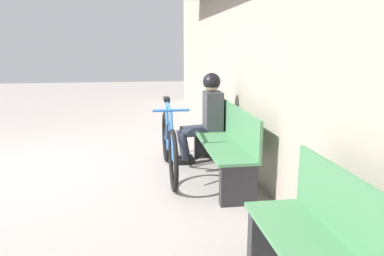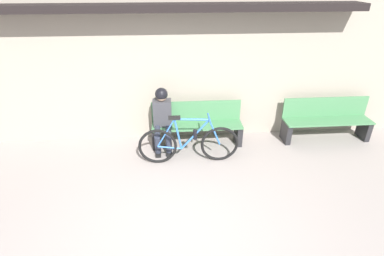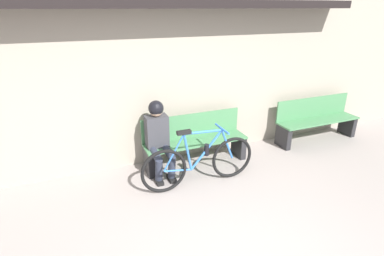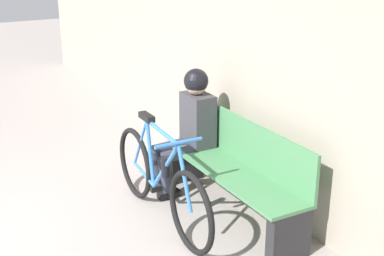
{
  "view_description": "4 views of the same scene",
  "coord_description": "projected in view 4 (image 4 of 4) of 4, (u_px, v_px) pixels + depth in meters",
  "views": [
    {
      "loc": [
        4.6,
        1.24,
        1.51
      ],
      "look_at": [
        0.56,
        1.84,
        0.62
      ],
      "focal_mm": 35.0,
      "sensor_mm": 36.0,
      "label": 1
    },
    {
      "loc": [
        0.01,
        -2.85,
        3.03
      ],
      "look_at": [
        0.37,
        1.8,
        0.57
      ],
      "focal_mm": 28.0,
      "sensor_mm": 36.0,
      "label": 2
    },
    {
      "loc": [
        -1.26,
        -1.91,
        2.46
      ],
      "look_at": [
        0.27,
        1.83,
        0.82
      ],
      "focal_mm": 28.0,
      "sensor_mm": 36.0,
      "label": 3
    },
    {
      "loc": [
        4.0,
        -0.15,
        2.32
      ],
      "look_at": [
        0.26,
        1.93,
        0.78
      ],
      "focal_mm": 50.0,
      "sensor_mm": 36.0,
      "label": 4
    }
  ],
  "objects": [
    {
      "name": "park_bench_near",
      "position": [
        236.0,
        172.0,
        4.63
      ],
      "size": [
        1.71,
        0.42,
        0.83
      ],
      "color": "#477F51",
      "rests_on": "ground_plane"
    },
    {
      "name": "bicycle",
      "position": [
        160.0,
        182.0,
        4.51
      ],
      "size": [
        1.75,
        0.4,
        0.9
      ],
      "color": "black",
      "rests_on": "ground_plane"
    },
    {
      "name": "storefront_wall",
      "position": [
        244.0,
        14.0,
        4.77
      ],
      "size": [
        12.0,
        0.56,
        3.2
      ],
      "color": "#9E9384",
      "rests_on": "ground_plane"
    },
    {
      "name": "person_seated",
      "position": [
        190.0,
        122.0,
        5.02
      ],
      "size": [
        0.34,
        0.59,
        1.18
      ],
      "color": "#2D3342",
      "rests_on": "ground_plane"
    }
  ]
}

